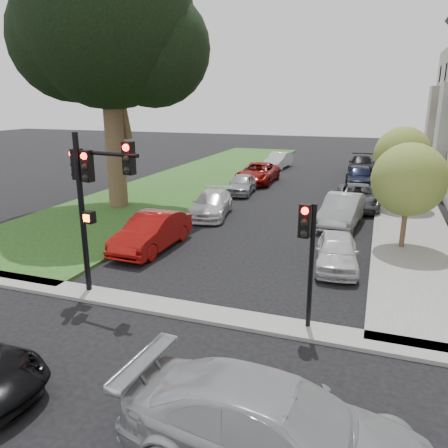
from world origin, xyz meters
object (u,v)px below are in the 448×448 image
(car_parked_6, at_px, (211,204))
(small_tree_c, at_px, (398,154))
(car_parked_2, at_px, (358,196))
(car_parked_5, at_px, (152,232))
(car_parked_9, at_px, (278,160))
(small_tree_b, at_px, (402,154))
(eucalyptus, at_px, (105,20))
(car_cross_far, at_px, (276,431))
(car_parked_8, at_px, (258,173))
(car_parked_0, at_px, (337,251))
(car_parked_4, at_px, (361,164))
(small_tree_a, at_px, (409,180))
(car_parked_1, at_px, (342,210))
(traffic_signal_secondary, at_px, (308,244))
(car_parked_7, at_px, (242,184))
(car_parked_3, at_px, (360,176))
(traffic_signal_main, at_px, (91,186))

(car_parked_6, bearing_deg, small_tree_c, 42.05)
(car_parked_2, bearing_deg, car_parked_5, -131.85)
(car_parked_9, bearing_deg, small_tree_b, -46.99)
(eucalyptus, relative_size, car_cross_far, 2.70)
(small_tree_b, relative_size, car_cross_far, 0.85)
(car_parked_8, bearing_deg, small_tree_c, 8.23)
(eucalyptus, relative_size, car_parked_0, 3.93)
(car_parked_5, bearing_deg, car_parked_0, 4.62)
(small_tree_c, relative_size, car_parked_5, 0.78)
(car_parked_2, bearing_deg, car_parked_4, 86.28)
(small_tree_c, height_order, car_parked_6, small_tree_c)
(car_parked_6, bearing_deg, car_parked_0, -46.77)
(small_tree_a, relative_size, car_parked_5, 0.97)
(small_tree_c, height_order, car_parked_1, small_tree_c)
(traffic_signal_secondary, xyz_separation_m, car_parked_9, (-7.32, 29.25, -1.81))
(small_tree_c, relative_size, car_parked_1, 0.76)
(car_cross_far, xyz_separation_m, car_parked_6, (-7.28, 15.78, -0.14))
(traffic_signal_secondary, relative_size, car_parked_1, 0.76)
(eucalyptus, bearing_deg, car_parked_7, 47.20)
(car_parked_3, height_order, car_parked_8, car_parked_3)
(small_tree_c, distance_m, traffic_signal_main, 24.80)
(car_cross_far, height_order, car_parked_7, car_cross_far)
(car_parked_5, relative_size, car_parked_6, 1.01)
(car_parked_4, xyz_separation_m, car_parked_5, (-7.47, -24.17, 0.01))
(car_parked_5, bearing_deg, car_cross_far, -50.45)
(car_parked_1, relative_size, car_parked_5, 1.02)
(eucalyptus, relative_size, car_parked_5, 3.22)
(car_parked_9, bearing_deg, car_parked_7, -83.77)
(car_parked_5, relative_size, car_parked_7, 1.20)
(traffic_signal_main, bearing_deg, small_tree_c, 67.24)
(car_cross_far, relative_size, car_parked_7, 1.43)
(small_tree_a, bearing_deg, car_parked_3, 100.13)
(car_parked_0, height_order, car_parked_3, car_parked_3)
(car_parked_7, bearing_deg, car_parked_8, 85.26)
(car_cross_far, bearing_deg, car_parked_6, 28.61)
(car_parked_3, xyz_separation_m, car_parked_9, (-7.69, 7.18, -0.08))
(small_tree_a, bearing_deg, traffic_signal_main, -139.46)
(eucalyptus, relative_size, car_parked_1, 3.16)
(small_tree_a, height_order, car_parked_4, small_tree_a)
(traffic_signal_secondary, xyz_separation_m, car_parked_6, (-6.92, 10.73, -1.86))
(small_tree_c, height_order, traffic_signal_secondary, small_tree_c)
(eucalyptus, distance_m, car_parked_6, 11.37)
(car_parked_6, bearing_deg, traffic_signal_secondary, -66.39)
(traffic_signal_main, xyz_separation_m, car_parked_1, (6.79, 11.17, -2.85))
(car_cross_far, height_order, car_parked_0, car_cross_far)
(car_parked_9, bearing_deg, car_parked_4, 1.87)
(car_cross_far, relative_size, car_parked_5, 1.19)
(car_cross_far, height_order, car_parked_9, car_cross_far)
(traffic_signal_secondary, bearing_deg, car_parked_5, 147.51)
(car_parked_4, height_order, car_parked_8, car_parked_8)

